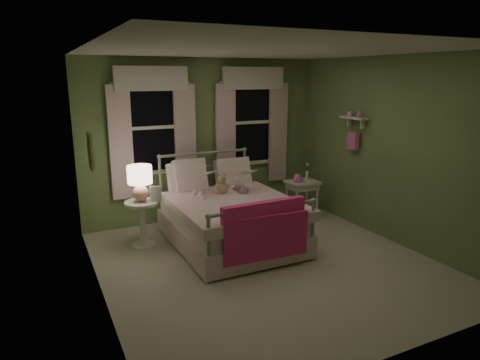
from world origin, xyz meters
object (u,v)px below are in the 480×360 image
child_right (234,172)px  teddy_bear (221,185)px  nightstand_left (142,218)px  bed (229,218)px  table_lamp (140,180)px  nightstand_right (302,187)px  child_left (199,175)px

child_right → teddy_bear: child_right is taller
teddy_bear → nightstand_left: 1.20m
bed → table_lamp: size_ratio=4.14×
bed → nightstand_right: bed is taller
bed → child_left: (-0.27, 0.43, 0.56)m
nightstand_left → teddy_bear: bearing=-7.6°
child_left → child_right: bearing=-168.9°
bed → child_left: 0.76m
bed → teddy_bear: (0.01, 0.27, 0.42)m
child_left → teddy_bear: child_left is taller
child_right → teddy_bear: bearing=31.5°
child_left → child_right: 0.56m
bed → table_lamp: bearing=159.3°
child_left → table_lamp: bearing=11.6°
bed → teddy_bear: 0.50m
nightstand_left → child_left: bearing=0.5°
child_left → table_lamp: 0.85m
child_right → teddy_bear: (-0.28, -0.16, -0.14)m
bed → child_left: size_ratio=2.77×
child_right → nightstand_left: (-1.41, -0.01, -0.51)m
child_left → nightstand_left: bearing=11.6°
table_lamp → nightstand_right: size_ratio=0.77×
nightstand_left → bed: bearing=-20.7°
child_right → teddy_bear: 0.35m
child_right → teddy_bear: size_ratio=2.28×
table_lamp → child_left: bearing=0.5°
nightstand_right → child_right: bearing=-179.7°
nightstand_right → nightstand_left: bearing=-179.7°
teddy_bear → nightstand_right: size_ratio=0.49×
teddy_bear → nightstand_left: (-1.13, 0.15, -0.37)m
child_left → nightstand_left: (-0.85, -0.01, -0.52)m
child_right → bed: bearing=58.6°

